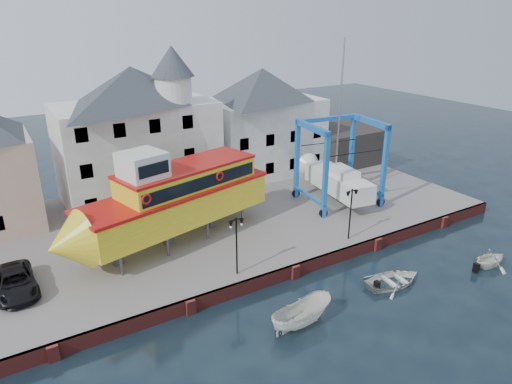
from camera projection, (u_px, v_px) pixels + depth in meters
ground at (295, 278)px, 32.42m from camera, size 140.00×140.00×0.00m
hardstanding at (224, 216)px, 41.00m from camera, size 44.00×22.00×1.00m
quay_wall at (294, 271)px, 32.32m from camera, size 44.00×0.47×1.00m
building_white_main at (138, 132)px, 42.05m from camera, size 14.00×8.30×14.00m
building_white_right at (262, 121)px, 49.46m from camera, size 12.00×8.00×11.20m
shed_dark at (343, 145)px, 53.99m from camera, size 8.00×7.00×4.00m
lamp_post_left at (236, 232)px, 29.92m from camera, size 1.12×0.32×4.20m
lamp_post_right at (351, 201)px, 34.72m from camera, size 1.12×0.32×4.20m
tour_boat at (166, 200)px, 33.79m from camera, size 18.04×8.38×7.64m
travel_lift at (333, 174)px, 42.79m from camera, size 7.48×9.95×14.68m
van at (15, 282)px, 28.81m from camera, size 2.54×5.18×1.42m
motorboat_a at (301, 325)px, 27.52m from camera, size 4.54×2.03×1.70m
motorboat_b at (393, 284)px, 31.66m from camera, size 4.51×3.45×0.87m
motorboat_c at (489, 267)px, 33.84m from camera, size 3.21×2.84×1.57m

